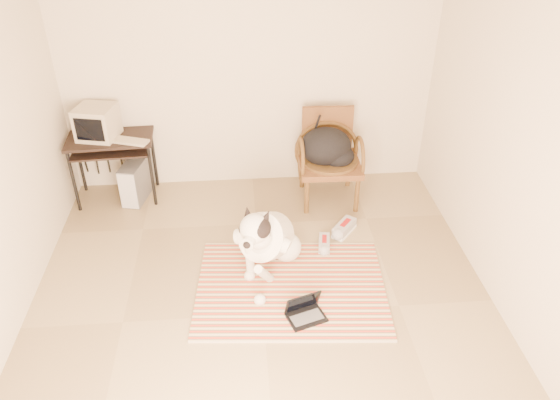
{
  "coord_description": "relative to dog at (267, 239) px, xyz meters",
  "views": [
    {
      "loc": [
        -0.14,
        -3.35,
        3.32
      ],
      "look_at": [
        0.19,
        0.59,
        0.76
      ],
      "focal_mm": 35.0,
      "sensor_mm": 36.0,
      "label": 1
    }
  ],
  "objects": [
    {
      "name": "wall_back",
      "position": [
        -0.07,
        1.64,
        1.02
      ],
      "size": [
        4.5,
        0.0,
        4.5
      ],
      "primitive_type": "plane",
      "rotation": [
        1.57,
        0.0,
        0.0
      ],
      "color": "beige",
      "rests_on": "floor"
    },
    {
      "name": "sneaker_right",
      "position": [
        0.82,
        0.48,
        -0.28
      ],
      "size": [
        0.3,
        0.33,
        0.11
      ],
      "color": "white",
      "rests_on": "floor"
    },
    {
      "name": "desk_keyboard",
      "position": [
        -1.34,
        1.23,
        0.42
      ],
      "size": [
        0.41,
        0.26,
        0.03
      ],
      "primitive_type": "cube",
      "rotation": [
        0.0,
        0.0,
        -0.35
      ],
      "color": "tan",
      "rests_on": "computer_desk"
    },
    {
      "name": "laptop",
      "position": [
        0.27,
        -0.68,
        -0.26
      ],
      "size": [
        0.36,
        0.31,
        0.22
      ],
      "color": "black",
      "rests_on": "rug"
    },
    {
      "name": "rug",
      "position": [
        0.19,
        -0.32,
        -0.32
      ],
      "size": [
        1.77,
        1.41,
        0.02
      ],
      "color": "red",
      "rests_on": "floor"
    },
    {
      "name": "wall_right",
      "position": [
        1.93,
        -0.61,
        1.02
      ],
      "size": [
        0.0,
        4.5,
        4.5
      ],
      "primitive_type": "plane",
      "rotation": [
        1.57,
        0.0,
        -1.57
      ],
      "color": "beige",
      "rests_on": "floor"
    },
    {
      "name": "floor",
      "position": [
        -0.07,
        -0.61,
        -0.33
      ],
      "size": [
        4.5,
        4.5,
        0.0
      ],
      "primitive_type": "plane",
      "color": "#917D59",
      "rests_on": "ground"
    },
    {
      "name": "pc_tower",
      "position": [
        -1.37,
        1.32,
        -0.11
      ],
      "size": [
        0.3,
        0.51,
        0.45
      ],
      "color": "#525255",
      "rests_on": "floor"
    },
    {
      "name": "rattan_chair",
      "position": [
        0.75,
        1.19,
        0.17
      ],
      "size": [
        0.66,
        0.64,
        0.98
      ],
      "color": "brown",
      "rests_on": "floor"
    },
    {
      "name": "crt_monitor",
      "position": [
        -1.68,
        1.38,
        0.58
      ],
      "size": [
        0.45,
        0.44,
        0.34
      ],
      "color": "tan",
      "rests_on": "computer_desk"
    },
    {
      "name": "computer_desk",
      "position": [
        -1.58,
        1.35,
        0.31
      ],
      "size": [
        0.92,
        0.55,
        0.74
      ],
      "color": "black",
      "rests_on": "floor"
    },
    {
      "name": "backpack",
      "position": [
        0.72,
        1.13,
        0.31
      ],
      "size": [
        0.57,
        0.45,
        0.41
      ],
      "color": "black",
      "rests_on": "rattan_chair"
    },
    {
      "name": "sneaker_left",
      "position": [
        0.58,
        0.25,
        -0.29
      ],
      "size": [
        0.15,
        0.28,
        0.09
      ],
      "color": "white",
      "rests_on": "floor"
    },
    {
      "name": "dog",
      "position": [
        0.0,
        0.0,
        0.0
      ],
      "size": [
        0.63,
        1.12,
        0.83
      ],
      "color": "silver",
      "rests_on": "rug"
    }
  ]
}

